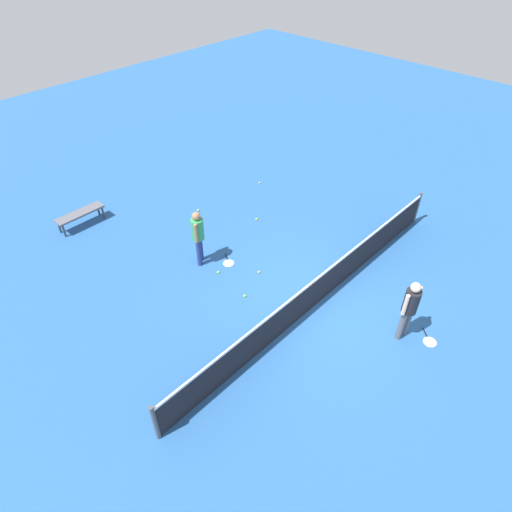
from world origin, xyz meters
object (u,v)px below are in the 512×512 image
Objects in this scene: tennis_ball_by_net at (259,272)px; courtside_bench at (80,214)px; tennis_racket_far_player at (429,341)px; tennis_ball_stray_right at (257,219)px; tennis_racket_near_player at (228,263)px; player_near_side at (198,234)px; tennis_ball_stray_left at (245,296)px; tennis_ball_midcourt at (198,210)px; tennis_ball_baseline at (218,272)px; tennis_ball_near_player at (260,183)px; player_far_side at (410,306)px.

courtside_bench is (2.22, -5.55, 0.38)m from tennis_ball_by_net.
tennis_racket_far_player is 6.39m from tennis_ball_stray_right.
tennis_ball_by_net is at bearing -77.15° from tennis_racket_far_player.
tennis_racket_far_player is at bearing 103.73° from tennis_racket_near_player.
player_near_side is 25.76× the size of tennis_ball_stray_left.
tennis_ball_midcourt is (-0.81, -3.53, 0.00)m from tennis_ball_by_net.
tennis_ball_stray_left is at bearing 65.92° from tennis_ball_midcourt.
tennis_ball_by_net and tennis_ball_baseline have the same top height.
tennis_ball_baseline is 0.04× the size of courtside_bench.
tennis_ball_near_player is 2.68m from tennis_ball_midcourt.
player_far_side reaches higher than tennis_ball_midcourt.
tennis_ball_by_net is at bearing 111.75° from courtside_bench.
tennis_ball_stray_right is (-2.59, -0.28, -0.98)m from player_near_side.
tennis_ball_near_player and tennis_ball_baseline have the same top height.
tennis_ball_baseline is at bearing -71.20° from tennis_racket_far_player.
courtside_bench is at bearing -70.78° from player_near_side.
tennis_racket_far_player is at bearing 102.85° from tennis_ball_by_net.
tennis_racket_far_player is 8.41× the size of tennis_ball_stray_right.
player_near_side is at bearing 22.25° from tennis_ball_near_player.
tennis_ball_stray_left is at bearing 82.97° from tennis_ball_baseline.
tennis_racket_near_player is at bearing -78.07° from player_far_side.
tennis_ball_by_net is 0.04× the size of courtside_bench.
tennis_racket_far_player is 8.41× the size of tennis_ball_near_player.
tennis_ball_midcourt is at bearing -88.39° from tennis_racket_far_player.
courtside_bench is (1.43, -4.74, 0.38)m from tennis_ball_baseline.
tennis_ball_by_net is (3.48, 3.27, 0.00)m from tennis_ball_near_player.
player_near_side reaches higher than tennis_racket_near_player.
tennis_ball_baseline is (0.79, -0.81, 0.00)m from tennis_ball_by_net.
player_far_side reaches higher than tennis_ball_baseline.
tennis_racket_near_player is at bearing 130.40° from player_near_side.
tennis_ball_baseline is at bearing 91.81° from player_near_side.
player_far_side is 25.76× the size of tennis_ball_near_player.
tennis_racket_near_player is 1.06× the size of tennis_racket_far_player.
tennis_racket_far_player is at bearing 91.61° from tennis_ball_midcourt.
tennis_ball_near_player is at bearing 174.45° from tennis_ball_midcourt.
tennis_ball_near_player is at bearing -157.75° from player_near_side.
tennis_ball_near_player is at bearing -136.77° from tennis_ball_by_net.
player_near_side is 6.42m from tennis_racket_far_player.
tennis_ball_stray_left is 6.07m from courtside_bench.
player_far_side is at bearing 107.22° from courtside_bench.
tennis_ball_near_player reaches higher than tennis_racket_far_player.
player_near_side is 2.76m from tennis_ball_midcourt.
tennis_ball_stray_left is 0.04× the size of courtside_bench.
tennis_ball_midcourt is at bearing -120.41° from tennis_ball_baseline.
tennis_ball_stray_right is (-2.08, -0.88, 0.02)m from tennis_racket_near_player.
player_far_side is 4.08m from tennis_ball_stray_left.
player_far_side reaches higher than tennis_ball_stray_right.
tennis_ball_baseline is at bearing -45.82° from tennis_ball_by_net.
player_near_side is 1.00× the size of player_far_side.
tennis_racket_near_player is 8.87× the size of tennis_ball_near_player.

